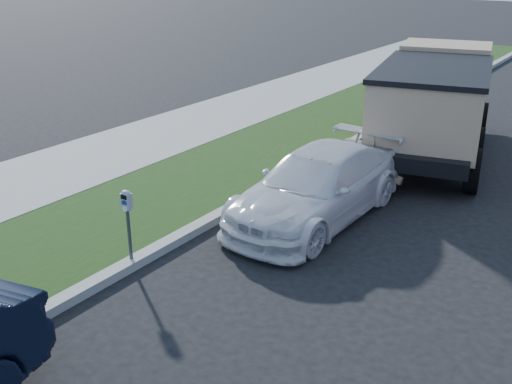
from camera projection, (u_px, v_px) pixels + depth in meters
The scene contains 5 objects.
ground at pixel (295, 295), 8.86m from camera, with size 120.00×120.00×0.00m, color black.
streetside at pixel (128, 177), 13.30m from camera, with size 6.12×50.00×0.15m.
parking_meter at pixel (127, 210), 9.29m from camera, with size 0.18×0.13×1.22m.
white_wagon at pixel (317, 186), 11.21m from camera, with size 1.82×4.47×1.30m, color silver.
dump_truck at pixel (435, 98), 14.69m from camera, with size 3.69×6.59×2.44m.
Camera 1 is at (3.87, -6.62, 4.74)m, focal length 42.00 mm.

